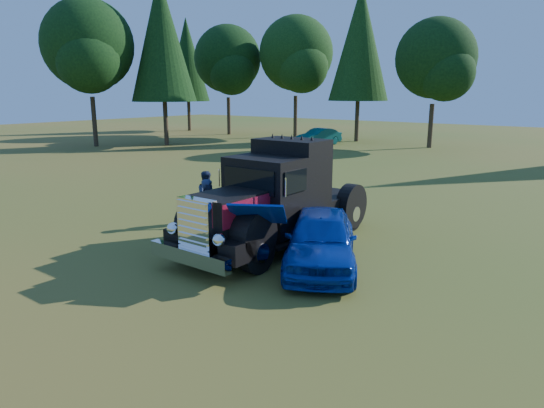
{
  "coord_description": "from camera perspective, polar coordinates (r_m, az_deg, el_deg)",
  "views": [
    {
      "loc": [
        9.41,
        -8.81,
        4.36
      ],
      "look_at": [
        1.76,
        1.24,
        1.42
      ],
      "focal_mm": 32.0,
      "sensor_mm": 36.0,
      "label": 1
    }
  ],
  "objects": [
    {
      "name": "diamond_t_truck",
      "position": [
        13.87,
        0.18,
        0.28
      ],
      "size": [
        3.35,
        7.16,
        3.0
      ],
      "color": "black",
      "rests_on": "ground"
    },
    {
      "name": "spectator_far",
      "position": [
        16.46,
        -7.55,
        0.8
      ],
      "size": [
        0.89,
        1.02,
        1.77
      ],
      "primitive_type": "imported",
      "rotation": [
        0.0,
        0.0,
        1.28
      ],
      "color": "#1F2049",
      "rests_on": "ground"
    },
    {
      "name": "hotrod_coupe",
      "position": [
        12.31,
        5.72,
        -4.07
      ],
      "size": [
        3.64,
        4.59,
        1.89
      ],
      "color": "#0807A3",
      "rests_on": "ground"
    },
    {
      "name": "ground",
      "position": [
        13.61,
        -9.15,
        -5.75
      ],
      "size": [
        120.0,
        120.0,
        0.0
      ],
      "primitive_type": "plane",
      "color": "#30591A",
      "rests_on": "ground"
    },
    {
      "name": "distant_teal_car",
      "position": [
        41.0,
        5.52,
        7.89
      ],
      "size": [
        2.37,
        4.37,
        1.37
      ],
      "primitive_type": "imported",
      "rotation": [
        0.0,
        0.0,
        -0.24
      ],
      "color": "#0A3A40",
      "rests_on": "ground"
    },
    {
      "name": "spectator_near",
      "position": [
        14.36,
        -7.37,
        -0.79
      ],
      "size": [
        0.59,
        0.76,
        1.88
      ],
      "primitive_type": "imported",
      "rotation": [
        0.0,
        0.0,
        1.79
      ],
      "color": "#1C2942",
      "rests_on": "ground"
    },
    {
      "name": "treeline",
      "position": [
        39.84,
        11.62,
        17.61
      ],
      "size": [
        72.1,
        24.04,
        13.84
      ],
      "color": "#2D2116",
      "rests_on": "ground"
    }
  ]
}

